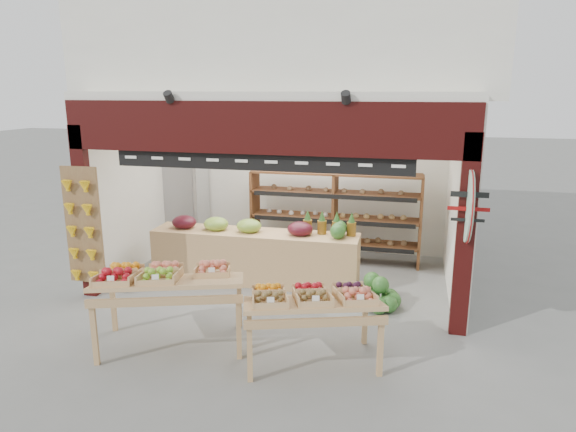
# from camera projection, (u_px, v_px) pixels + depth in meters

# --- Properties ---
(ground) EXTENTS (60.00, 60.00, 0.00)m
(ground) POSITION_uv_depth(u_px,v_px,m) (278.00, 286.00, 8.45)
(ground) COLOR slate
(ground) RESTS_ON ground
(shop_structure) EXTENTS (6.36, 5.12, 5.40)m
(shop_structure) POSITION_uv_depth(u_px,v_px,m) (301.00, 44.00, 9.03)
(shop_structure) COLOR white
(shop_structure) RESTS_ON ground
(banana_board) EXTENTS (0.60, 0.15, 1.80)m
(banana_board) POSITION_uv_depth(u_px,v_px,m) (82.00, 228.00, 7.72)
(banana_board) COLOR olive
(banana_board) RESTS_ON ground
(gift_sign) EXTENTS (0.04, 0.93, 0.92)m
(gift_sign) POSITION_uv_depth(u_px,v_px,m) (469.00, 206.00, 6.31)
(gift_sign) COLOR #B0DDC3
(gift_sign) RESTS_ON ground
(back_shelving) EXTENTS (3.16, 0.52, 1.94)m
(back_shelving) POSITION_uv_depth(u_px,v_px,m) (335.00, 200.00, 9.49)
(back_shelving) COLOR brown
(back_shelving) RESTS_ON ground
(refrigerator) EXTENTS (0.77, 0.77, 1.88)m
(refrigerator) POSITION_uv_depth(u_px,v_px,m) (187.00, 201.00, 10.45)
(refrigerator) COLOR silver
(refrigerator) RESTS_ON ground
(cardboard_stack) EXTENTS (1.03, 0.74, 0.65)m
(cardboard_stack) POSITION_uv_depth(u_px,v_px,m) (223.00, 258.00, 9.10)
(cardboard_stack) COLOR beige
(cardboard_stack) RESTS_ON ground
(mid_counter) EXTENTS (3.46, 0.75, 1.08)m
(mid_counter) POSITION_uv_depth(u_px,v_px,m) (254.00, 254.00, 8.55)
(mid_counter) COLOR tan
(mid_counter) RESTS_ON ground
(display_table_left) EXTENTS (2.01, 1.52, 1.12)m
(display_table_left) POSITION_uv_depth(u_px,v_px,m) (161.00, 278.00, 6.34)
(display_table_left) COLOR tan
(display_table_left) RESTS_ON ground
(display_table_right) EXTENTS (1.77, 1.33, 1.01)m
(display_table_right) POSITION_uv_depth(u_px,v_px,m) (312.00, 299.00, 5.93)
(display_table_right) COLOR tan
(display_table_right) RESTS_ON ground
(watermelon_pile) EXTENTS (0.67, 0.64, 0.49)m
(watermelon_pile) POSITION_uv_depth(u_px,v_px,m) (379.00, 296.00, 7.56)
(watermelon_pile) COLOR #1E521B
(watermelon_pile) RESTS_ON ground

